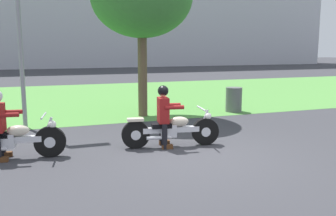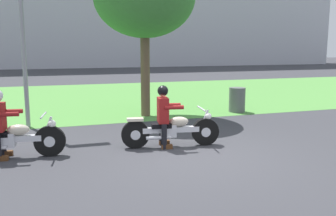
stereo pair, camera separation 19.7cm
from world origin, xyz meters
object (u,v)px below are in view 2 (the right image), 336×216
at_px(rider_lead, 164,111).
at_px(trash_can, 237,100).
at_px(motorcycle_lead, 171,130).
at_px(motorcycle_follow, 10,139).
at_px(streetlight_pole, 25,2).

relative_size(rider_lead, trash_can, 1.65).
bearing_deg(motorcycle_lead, motorcycle_follow, -174.80).
distance_m(motorcycle_lead, trash_can, 5.10).
height_order(motorcycle_lead, streetlight_pole, streetlight_pole).
bearing_deg(trash_can, streetlight_pole, -177.31).
distance_m(motorcycle_lead, streetlight_pole, 5.37).
xyz_separation_m(motorcycle_lead, trash_can, (3.65, 3.56, 0.04)).
xyz_separation_m(motorcycle_lead, streetlight_pole, (-3.01, 3.25, 3.04)).
height_order(rider_lead, streetlight_pole, streetlight_pole).
height_order(motorcycle_lead, trash_can, motorcycle_lead).
bearing_deg(motorcycle_follow, rider_lead, 5.51).
height_order(motorcycle_follow, trash_can, motorcycle_follow).
bearing_deg(trash_can, motorcycle_follow, -154.49).
xyz_separation_m(motorcycle_lead, rider_lead, (-0.17, 0.03, 0.43)).
height_order(motorcycle_lead, motorcycle_follow, motorcycle_follow).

